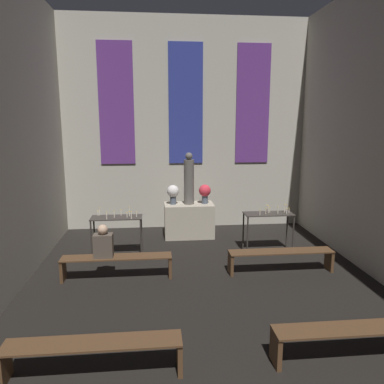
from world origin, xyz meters
TOP-DOWN VIEW (x-y plane):
  - wall_back at (0.00, 10.86)m, footprint 6.89×0.16m
  - altar at (0.00, 9.84)m, footprint 1.27×0.71m
  - statue at (0.00, 9.84)m, footprint 0.26×0.26m
  - flower_vase_left at (-0.41, 9.84)m, footprint 0.31×0.31m
  - flower_vase_right at (0.41, 9.84)m, footprint 0.31×0.31m
  - candle_rack_left at (-1.73, 8.58)m, footprint 1.13×0.47m
  - candle_rack_right at (1.74, 8.58)m, footprint 1.13×0.47m
  - pew_second_left at (-1.62, 4.48)m, footprint 2.10×0.36m
  - pew_second_right at (1.62, 4.48)m, footprint 2.10×0.36m
  - pew_back_left at (-1.62, 7.32)m, footprint 2.10×0.36m
  - pew_back_right at (1.62, 7.32)m, footprint 2.10×0.36m
  - person_seated at (-1.87, 7.32)m, footprint 0.36×0.24m

SIDE VIEW (x-z plane):
  - pew_second_left at x=-1.62m, z-range 0.11..0.55m
  - pew_second_right at x=1.62m, z-range 0.11..0.55m
  - pew_back_left at x=-1.62m, z-range 0.11..0.55m
  - pew_back_right at x=1.62m, z-range 0.11..0.55m
  - altar at x=0.00m, z-range 0.00..0.88m
  - person_seated at x=-1.87m, z-range 0.40..1.04m
  - candle_rack_left at x=-1.73m, z-range 0.22..1.31m
  - candle_rack_right at x=1.74m, z-range 0.21..1.31m
  - flower_vase_left at x=-0.41m, z-range 0.94..1.44m
  - flower_vase_right at x=0.41m, z-range 0.94..1.44m
  - statue at x=0.00m, z-range 0.83..2.17m
  - wall_back at x=0.00m, z-range 0.03..5.78m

